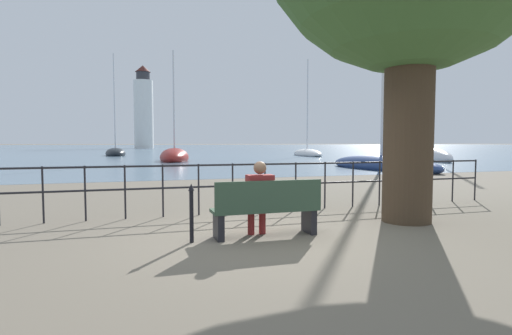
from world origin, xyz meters
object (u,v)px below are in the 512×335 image
at_px(sailboat_1, 174,157).
at_px(sailboat_3, 381,164).
at_px(closed_umbrella, 191,210).
at_px(sailboat_5, 430,156).
at_px(harbor_lighthouse, 144,110).
at_px(sailboat_2, 115,153).
at_px(park_bench, 267,210).
at_px(seated_person_left, 259,195).
at_px(sailboat_0, 307,153).

distance_m(sailboat_1, sailboat_3, 17.16).
xyz_separation_m(closed_umbrella, sailboat_5, (22.39, 20.96, -0.12)).
distance_m(closed_umbrella, harbor_lighthouse, 104.46).
distance_m(sailboat_3, sailboat_5, 12.60).
bearing_deg(sailboat_2, park_bench, -90.83).
bearing_deg(sailboat_2, closed_umbrella, -92.41).
distance_m(park_bench, seated_person_left, 0.26).
relative_size(sailboat_0, sailboat_2, 0.93).
distance_m(park_bench, sailboat_1, 27.24).
height_order(park_bench, sailboat_0, sailboat_0).
xyz_separation_m(sailboat_0, sailboat_2, (-20.76, 6.93, 0.06)).
distance_m(sailboat_0, harbor_lighthouse, 70.93).
bearing_deg(sailboat_0, closed_umbrella, -109.04).
bearing_deg(sailboat_0, sailboat_5, -65.81).
relative_size(sailboat_0, harbor_lighthouse, 0.51).
relative_size(seated_person_left, closed_umbrella, 1.35).
height_order(sailboat_0, sailboat_1, sailboat_0).
distance_m(seated_person_left, sailboat_1, 27.17).
relative_size(park_bench, sailboat_0, 0.15).
bearing_deg(sailboat_1, seated_person_left, -85.27).
relative_size(sailboat_3, sailboat_5, 1.03).
height_order(seated_person_left, sailboat_1, sailboat_1).
distance_m(closed_umbrella, sailboat_3, 18.15).
height_order(closed_umbrella, sailboat_3, sailboat_3).
distance_m(sailboat_5, harbor_lighthouse, 85.97).
height_order(park_bench, sailboat_1, sailboat_1).
height_order(sailboat_0, harbor_lighthouse, harbor_lighthouse).
bearing_deg(sailboat_5, seated_person_left, -114.31).
xyz_separation_m(seated_person_left, sailboat_3, (11.35, 13.14, -0.36)).
bearing_deg(sailboat_5, sailboat_2, 160.55).
relative_size(sailboat_1, sailboat_3, 0.73).
height_order(sailboat_0, sailboat_3, sailboat_3).
height_order(seated_person_left, closed_umbrella, seated_person_left).
height_order(sailboat_1, sailboat_2, sailboat_2).
height_order(sailboat_2, sailboat_3, sailboat_3).
height_order(park_bench, closed_umbrella, park_bench).
distance_m(sailboat_0, sailboat_2, 21.89).
xyz_separation_m(sailboat_3, harbor_lighthouse, (-10.08, 90.76, 9.82)).
xyz_separation_m(sailboat_2, sailboat_5, (25.00, -21.52, 0.04)).
relative_size(closed_umbrella, sailboat_3, 0.07).
bearing_deg(sailboat_3, park_bench, -135.67).
xyz_separation_m(sailboat_2, harbor_lighthouse, (4.96, 61.51, 9.78)).
height_order(sailboat_3, harbor_lighthouse, harbor_lighthouse).
bearing_deg(sailboat_2, sailboat_3, -68.71).
bearing_deg(seated_person_left, park_bench, -38.51).
bearing_deg(park_bench, sailboat_2, 95.10).
relative_size(closed_umbrella, harbor_lighthouse, 0.04).
xyz_separation_m(closed_umbrella, sailboat_0, (18.15, 35.55, -0.21)).
bearing_deg(sailboat_0, seated_person_left, -107.70).
height_order(closed_umbrella, sailboat_5, sailboat_5).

